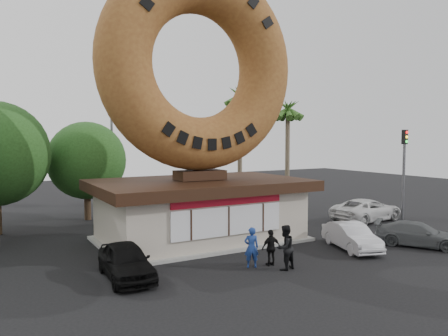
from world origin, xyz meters
TOP-DOWN VIEW (x-y plane):
  - ground at (0.00, 0.00)m, footprint 90.00×90.00m
  - donut_shop at (0.00, 5.98)m, footprint 11.20×7.20m
  - giant_donut at (0.00, 6.00)m, footprint 11.10×2.83m
  - tree_mid at (-4.00, 15.00)m, footprint 5.20×5.20m
  - palm_near at (7.50, 14.00)m, footprint 2.60×2.60m
  - palm_far at (11.00, 12.50)m, footprint 2.60×2.60m
  - street_lamp at (-1.86, 16.00)m, footprint 2.11×0.20m
  - traffic_signal at (14.00, 3.99)m, footprint 0.30×0.38m
  - person_left at (-0.35, 0.38)m, footprint 0.74×0.62m
  - person_center at (0.69, -0.59)m, footprint 1.07×0.92m
  - person_right at (0.55, 0.19)m, footprint 0.94×0.41m
  - car_black at (-5.46, 1.61)m, footprint 1.88×4.20m
  - car_silver at (5.65, 0.46)m, footprint 2.46×4.17m
  - car_grey at (9.11, -0.78)m, footprint 3.71×4.46m
  - car_white at (12.14, 5.36)m, footprint 5.55×3.03m

SIDE VIEW (x-z plane):
  - ground at x=0.00m, z-range 0.00..0.00m
  - car_grey at x=9.11m, z-range 0.00..1.22m
  - car_silver at x=5.65m, z-range 0.00..1.30m
  - car_black at x=-5.46m, z-range 0.00..1.40m
  - car_white at x=12.14m, z-range 0.00..1.48m
  - person_right at x=0.55m, z-range 0.00..1.58m
  - person_left at x=-0.35m, z-range 0.00..1.74m
  - person_center at x=0.69m, z-range 0.00..1.90m
  - donut_shop at x=0.00m, z-range -0.13..3.67m
  - traffic_signal at x=14.00m, z-range 0.83..6.90m
  - tree_mid at x=-4.00m, z-range 0.70..7.33m
  - street_lamp at x=-1.86m, z-range 0.48..8.48m
  - palm_far at x=11.00m, z-range 3.11..11.86m
  - palm_near at x=7.50m, z-range 3.54..13.29m
  - giant_donut at x=0.00m, z-range 3.80..14.90m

